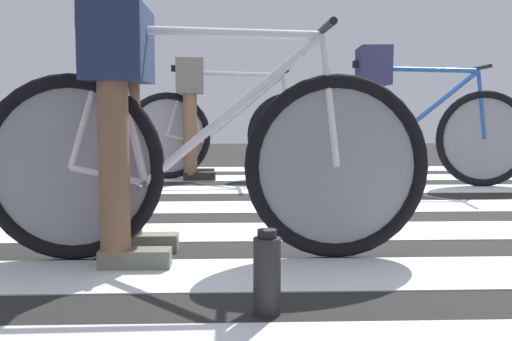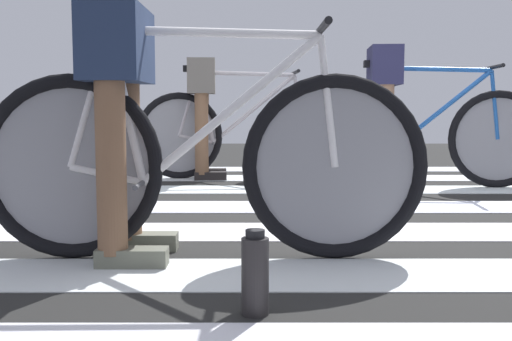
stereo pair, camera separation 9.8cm
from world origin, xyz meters
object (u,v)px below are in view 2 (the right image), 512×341
Objects in this scene: cyclist_3_of_3 at (204,102)px; bicycle_2_of_3 at (428,135)px; bicycle_1_of_3 at (203,160)px; bicycle_3_of_3 at (242,132)px; cyclist_2_of_3 at (386,97)px; cyclist_1_of_3 at (121,98)px; water_bottle at (257,274)px.

bicycle_2_of_3 is at bearing -21.87° from cyclist_3_of_3.
bicycle_3_of_3 is (0.08, 2.81, 0.00)m from bicycle_1_of_3.
cyclist_2_of_3 is 1.25m from bicycle_3_of_3.
cyclist_2_of_3 is at bearing -31.04° from bicycle_3_of_3.
cyclist_3_of_3 is at bearing 165.28° from bicycle_2_of_3.
cyclist_3_of_3 is (0.08, 2.79, 0.01)m from cyclist_1_of_3.
water_bottle is (0.52, -0.67, -0.51)m from cyclist_1_of_3.
bicycle_3_of_3 is 7.11× the size of water_bottle.
bicycle_2_of_3 is 3.17m from water_bottle.
bicycle_2_of_3 is (1.47, 2.22, 0.00)m from bicycle_1_of_3.
bicycle_1_of_3 and bicycle_3_of_3 have the same top height.
cyclist_1_of_3 is 0.55× the size of bicycle_2_of_3.
bicycle_1_of_3 and bicycle_2_of_3 have the same top height.
cyclist_2_of_3 reaches higher than bicycle_3_of_3.
cyclist_2_of_3 reaches higher than bicycle_2_of_3.
cyclist_1_of_3 is 2.80m from cyclist_3_of_3.
bicycle_3_of_3 is 3.50m from water_bottle.
cyclist_1_of_3 is at bearing -124.69° from bicycle_2_of_3.
cyclist_3_of_3 is at bearing 97.23° from water_bottle.
bicycle_1_of_3 is 2.81m from bicycle_3_of_3.
cyclist_2_of_3 is 3.11m from water_bottle.
cyclist_2_of_3 is at bearing 71.93° from water_bottle.
bicycle_1_of_3 is at bearing 107.18° from water_bottle.
cyclist_1_of_3 reaches higher than water_bottle.
bicycle_1_of_3 is at bearing -88.38° from cyclist_3_of_3.
cyclist_2_of_3 is at bearing -180.00° from bicycle_2_of_3.
cyclist_1_of_3 is at bearing 127.58° from water_bottle.
water_bottle is at bearing -104.02° from cyclist_2_of_3.
water_bottle is (0.13, -3.49, -0.27)m from bicycle_3_of_3.
bicycle_2_of_3 is 0.42m from cyclist_2_of_3.
cyclist_3_of_3 is (-1.39, 0.56, -0.03)m from cyclist_2_of_3.
bicycle_3_of_3 is 1.76× the size of cyclist_3_of_3.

